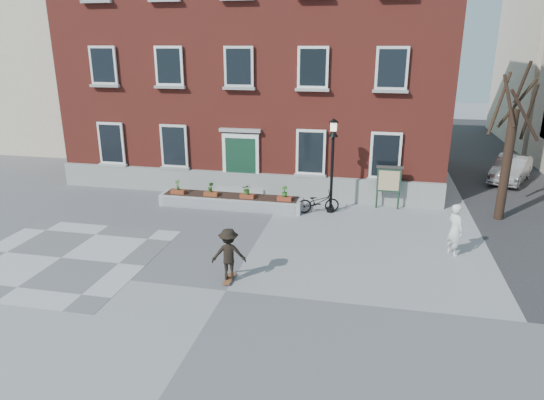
% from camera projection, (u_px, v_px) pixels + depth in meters
% --- Properties ---
extents(ground, '(100.00, 100.00, 0.00)m').
position_uv_depth(ground, '(226.00, 291.00, 13.90)').
color(ground, gray).
rests_on(ground, ground).
extents(checker_patch, '(6.00, 6.00, 0.01)m').
position_uv_depth(checker_patch, '(61.00, 258.00, 16.01)').
color(checker_patch, '#5F5F61').
rests_on(checker_patch, ground).
extents(distant_building, '(10.00, 12.00, 13.00)m').
position_uv_depth(distant_building, '(62.00, 47.00, 34.05)').
color(distant_building, beige).
rests_on(distant_building, ground).
extents(bicycle, '(1.87, 1.14, 0.93)m').
position_uv_depth(bicycle, '(318.00, 202.00, 20.15)').
color(bicycle, black).
rests_on(bicycle, ground).
extents(parked_car, '(2.90, 4.19, 1.31)m').
position_uv_depth(parked_car, '(511.00, 169.00, 24.66)').
color(parked_car, '#BBBDC0').
rests_on(parked_car, ground).
extents(bystander, '(0.70, 0.78, 1.78)m').
position_uv_depth(bystander, '(455.00, 230.00, 16.01)').
color(bystander, silver).
rests_on(bystander, ground).
extents(brick_building, '(18.40, 10.85, 12.60)m').
position_uv_depth(brick_building, '(265.00, 52.00, 25.34)').
color(brick_building, maroon).
rests_on(brick_building, ground).
extents(planter_assembly, '(6.20, 1.12, 1.15)m').
position_uv_depth(planter_assembly, '(231.00, 200.00, 20.87)').
color(planter_assembly, '#B3B3AE').
rests_on(planter_assembly, ground).
extents(bare_tree, '(1.83, 1.83, 6.16)m').
position_uv_depth(bare_tree, '(509.00, 151.00, 18.70)').
color(bare_tree, '#311F16').
rests_on(bare_tree, ground).
extents(lamp_post, '(0.40, 0.40, 3.93)m').
position_uv_depth(lamp_post, '(333.00, 153.00, 19.59)').
color(lamp_post, black).
rests_on(lamp_post, ground).
extents(notice_board, '(1.10, 0.16, 1.87)m').
position_uv_depth(notice_board, '(389.00, 180.00, 20.41)').
color(notice_board, '#172F1E').
rests_on(notice_board, ground).
extents(skateboarder, '(1.13, 0.82, 1.65)m').
position_uv_depth(skateboarder, '(229.00, 254.00, 14.24)').
color(skateboarder, brown).
rests_on(skateboarder, ground).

